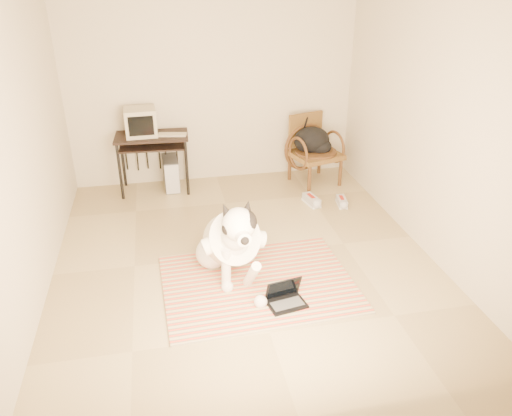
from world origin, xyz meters
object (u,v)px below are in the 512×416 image
object	(u,v)px
pc_tower	(171,173)
rattan_chair	(313,150)
crt_monitor	(141,122)
backpack	(313,141)
computer_desk	(152,143)
laptop	(285,298)
dog	(231,242)

from	to	relation	value
pc_tower	rattan_chair	bearing A→B (deg)	-4.66
crt_monitor	backpack	distance (m)	2.39
computer_desk	crt_monitor	bearing A→B (deg)	163.09
laptop	rattan_chair	distance (m)	3.02
computer_desk	crt_monitor	distance (m)	0.32
computer_desk	pc_tower	bearing A→B (deg)	10.75
computer_desk	backpack	xyz separation A→B (m)	(2.23, -0.14, -0.07)
dog	crt_monitor	size ratio (longest dim) A/B	3.25
dog	backpack	bearing A→B (deg)	54.95
crt_monitor	rattan_chair	world-z (taller)	crt_monitor
laptop	computer_desk	size ratio (longest dim) A/B	0.39
crt_monitor	computer_desk	bearing A→B (deg)	-16.91
laptop	backpack	bearing A→B (deg)	68.14
rattan_chair	laptop	bearing A→B (deg)	-112.01
dog	rattan_chair	bearing A→B (deg)	54.91
crt_monitor	backpack	xyz separation A→B (m)	(2.35, -0.18, -0.37)
computer_desk	rattan_chair	world-z (taller)	rattan_chair
rattan_chair	crt_monitor	bearing A→B (deg)	176.10
crt_monitor	rattan_chair	distance (m)	2.43
rattan_chair	backpack	xyz separation A→B (m)	(-0.02, -0.02, 0.13)
rattan_chair	backpack	bearing A→B (deg)	-130.11
backpack	rattan_chair	bearing A→B (deg)	49.89
backpack	dog	bearing A→B (deg)	-125.05
dog	crt_monitor	xyz separation A→B (m)	(-0.84, 2.34, 0.59)
crt_monitor	backpack	bearing A→B (deg)	-4.38
pc_tower	rattan_chair	xyz separation A→B (m)	(2.03, -0.17, 0.26)
laptop	crt_monitor	size ratio (longest dim) A/B	0.92
pc_tower	rattan_chair	size ratio (longest dim) A/B	0.50
backpack	laptop	bearing A→B (deg)	-111.86
laptop	computer_desk	world-z (taller)	computer_desk
dog	computer_desk	distance (m)	2.43
crt_monitor	rattan_chair	bearing A→B (deg)	-3.90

